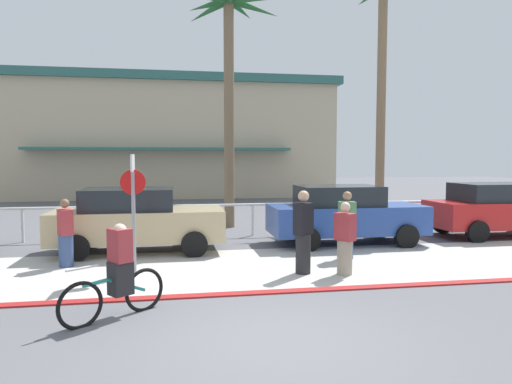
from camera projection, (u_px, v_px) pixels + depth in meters
name	position (u px, v px, depth m)	size (l,w,h in m)	color
ground_plane	(213.00, 229.00, 16.17)	(80.00, 80.00, 0.00)	#5B5B60
sidewalk_strip	(234.00, 268.00, 10.47)	(44.00, 4.00, 0.02)	beige
curb_paint	(247.00, 293.00, 8.51)	(44.00, 0.24, 0.03)	maroon
building_backdrop	(163.00, 139.00, 32.24)	(22.16, 11.40, 7.54)	#BCAD8E
rail_fence	(217.00, 210.00, 14.64)	(20.67, 0.08, 1.04)	white
stop_sign_bike_lane	(133.00, 197.00, 9.67)	(0.52, 0.56, 2.56)	gray
palm_tree_2	(229.00, 52.00, 16.27)	(3.25, 3.60, 8.13)	#756047
palm_tree_3	(382.00, 54.00, 18.37)	(3.16, 3.04, 9.33)	#846B4C
car_tan_1	(136.00, 220.00, 12.20)	(4.40, 2.02, 1.69)	tan
car_blue_2	(344.00, 214.00, 13.39)	(4.40, 2.02, 1.69)	#284793
car_red_3	(498.00, 209.00, 14.68)	(4.40, 2.02, 1.69)	red
cyclist_teal_0	(118.00, 273.00, 7.23)	(1.48, 1.15, 1.50)	black
pedestrian_0	(345.00, 242.00, 9.81)	(0.44, 0.48, 1.56)	gray
pedestrian_1	(303.00, 235.00, 9.90)	(0.48, 0.45, 1.80)	#232326
pedestrian_2	(347.00, 228.00, 11.36)	(0.43, 0.36, 1.67)	#384C7A
pedestrian_3	(66.00, 236.00, 10.54)	(0.43, 0.47, 1.56)	#384C7A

